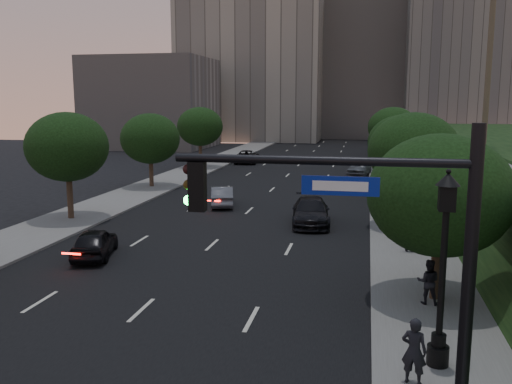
% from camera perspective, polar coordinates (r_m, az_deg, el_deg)
% --- Properties ---
extents(ground, '(160.00, 160.00, 0.00)m').
position_cam_1_polar(ground, '(16.09, -19.44, -18.26)').
color(ground, black).
rests_on(ground, ground).
extents(road_surface, '(16.00, 140.00, 0.02)m').
position_cam_1_polar(road_surface, '(43.39, 1.24, -0.18)').
color(road_surface, black).
rests_on(road_surface, ground).
extents(sidewalk_right, '(4.50, 140.00, 0.15)m').
position_cam_1_polar(sidewalk_right, '(42.78, 14.88, -0.55)').
color(sidewalk_right, slate).
rests_on(sidewalk_right, ground).
extents(sidewalk_left, '(4.50, 140.00, 0.15)m').
position_cam_1_polar(sidewalk_left, '(46.31, -11.33, 0.34)').
color(sidewalk_left, slate).
rests_on(sidewalk_left, ground).
extents(parapet_wall, '(0.35, 90.00, 0.70)m').
position_cam_1_polar(parapet_wall, '(40.61, 19.89, 4.76)').
color(parapet_wall, slate).
rests_on(parapet_wall, embankment).
extents(office_block_left, '(26.00, 20.00, 32.00)m').
position_cam_1_polar(office_block_left, '(106.65, -0.18, 14.23)').
color(office_block_left, gray).
rests_on(office_block_left, ground).
extents(office_block_mid, '(22.00, 18.00, 26.00)m').
position_cam_1_polar(office_block_mid, '(114.22, 10.99, 12.24)').
color(office_block_mid, '#AAA39C').
rests_on(office_block_mid, ground).
extents(office_block_right, '(20.00, 22.00, 36.00)m').
position_cam_1_polar(office_block_right, '(109.82, 20.78, 14.54)').
color(office_block_right, slate).
rests_on(office_block_right, ground).
extents(office_block_filler, '(18.00, 16.00, 14.00)m').
position_cam_1_polar(office_block_filler, '(88.71, -10.86, 9.18)').
color(office_block_filler, '#AAA39C').
rests_on(office_block_filler, ground).
extents(tree_right_a, '(5.20, 5.20, 6.24)m').
position_cam_1_polar(tree_right_a, '(20.52, 18.80, -0.32)').
color(tree_right_a, '#38281C').
rests_on(tree_right_a, ground).
extents(tree_right_b, '(5.20, 5.20, 6.74)m').
position_cam_1_polar(tree_right_b, '(32.31, 16.26, 4.14)').
color(tree_right_b, '#38281C').
rests_on(tree_right_b, ground).
extents(tree_right_c, '(5.20, 5.20, 6.24)m').
position_cam_1_polar(tree_right_c, '(45.27, 14.95, 5.03)').
color(tree_right_c, '#38281C').
rests_on(tree_right_c, ground).
extents(tree_right_d, '(5.20, 5.20, 6.74)m').
position_cam_1_polar(tree_right_d, '(59.20, 14.22, 6.54)').
color(tree_right_d, '#38281C').
rests_on(tree_right_d, ground).
extents(tree_right_e, '(5.20, 5.20, 6.24)m').
position_cam_1_polar(tree_right_e, '(74.19, 13.71, 6.73)').
color(tree_right_e, '#38281C').
rests_on(tree_right_e, ground).
extents(tree_left_b, '(5.00, 5.00, 6.71)m').
position_cam_1_polar(tree_left_b, '(35.14, -19.27, 4.50)').
color(tree_left_b, '#38281C').
rests_on(tree_left_b, ground).
extents(tree_left_c, '(5.00, 5.00, 6.34)m').
position_cam_1_polar(tree_left_c, '(46.78, -11.08, 5.53)').
color(tree_left_c, '#38281C').
rests_on(tree_left_c, ground).
extents(tree_left_d, '(5.00, 5.00, 6.71)m').
position_cam_1_polar(tree_left_d, '(59.90, -5.92, 6.87)').
color(tree_left_d, '#38281C').
rests_on(tree_left_d, ground).
extents(traffic_signal_mast, '(5.68, 0.56, 7.00)m').
position_cam_1_polar(traffic_signal_mast, '(10.47, 15.29, -11.44)').
color(traffic_signal_mast, black).
rests_on(traffic_signal_mast, ground).
extents(street_lamp, '(0.64, 0.64, 5.62)m').
position_cam_1_polar(street_lamp, '(15.60, 19.01, -8.62)').
color(street_lamp, black).
rests_on(street_lamp, ground).
extents(sedan_near_left, '(2.70, 4.41, 1.40)m').
position_cam_1_polar(sedan_near_left, '(26.98, -16.63, -5.13)').
color(sedan_near_left, black).
rests_on(sedan_near_left, ground).
extents(sedan_mid_left, '(2.58, 4.53, 1.41)m').
position_cam_1_polar(sedan_mid_left, '(38.35, -3.59, -0.43)').
color(sedan_mid_left, '#5B5C63').
rests_on(sedan_mid_left, ground).
extents(sedan_far_left, '(3.09, 5.77, 1.54)m').
position_cam_1_polar(sedan_far_left, '(64.93, -0.96, 3.76)').
color(sedan_far_left, black).
rests_on(sedan_far_left, ground).
extents(sedan_near_right, '(2.80, 5.61, 1.56)m').
position_cam_1_polar(sedan_near_right, '(32.75, 5.78, -2.06)').
color(sedan_near_right, black).
rests_on(sedan_near_right, ground).
extents(sedan_far_right, '(2.65, 5.08, 1.65)m').
position_cam_1_polar(sedan_far_right, '(54.73, 10.82, 2.55)').
color(sedan_far_right, slate).
rests_on(sedan_far_right, ground).
extents(pedestrian_a, '(0.74, 0.59, 1.78)m').
position_cam_1_polar(pedestrian_a, '(15.02, 16.30, -15.76)').
color(pedestrian_a, black).
rests_on(pedestrian_a, sidewalk_right).
extents(pedestrian_b, '(0.85, 0.69, 1.64)m').
position_cam_1_polar(pedestrian_b, '(20.59, 17.68, -8.98)').
color(pedestrian_b, black).
rests_on(pedestrian_b, sidewalk_right).
extents(pedestrian_c, '(0.96, 0.51, 1.55)m').
position_cam_1_polar(pedestrian_c, '(27.24, 15.92, -4.47)').
color(pedestrian_c, black).
rests_on(pedestrian_c, sidewalk_right).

